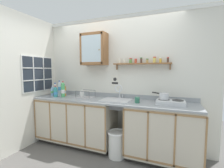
# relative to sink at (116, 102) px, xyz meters

# --- Properties ---
(floor) EXTENTS (6.10, 6.10, 0.00)m
(floor) POSITION_rel_sink_xyz_m (-0.13, -0.31, -0.93)
(floor) COLOR #565451
(floor) RESTS_ON ground
(back_wall) EXTENTS (3.70, 0.07, 2.58)m
(back_wall) POSITION_rel_sink_xyz_m (-0.13, 0.30, 0.37)
(back_wall) COLOR silver
(back_wall) RESTS_ON ground
(side_wall_left) EXTENTS (0.05, 3.39, 2.58)m
(side_wall_left) POSITION_rel_sink_xyz_m (-1.71, -0.62, 0.36)
(side_wall_left) COLOR silver
(side_wall_left) RESTS_ON ground
(lower_cabinet_run) EXTENTS (1.62, 0.63, 0.93)m
(lower_cabinet_run) POSITION_rel_sink_xyz_m (-0.87, -0.04, -0.46)
(lower_cabinet_run) COLOR black
(lower_cabinet_run) RESTS_ON ground
(lower_cabinet_run_right) EXTENTS (1.18, 0.63, 0.93)m
(lower_cabinet_run_right) POSITION_rel_sink_xyz_m (0.82, -0.04, -0.46)
(lower_cabinet_run_right) COLOR black
(lower_cabinet_run_right) RESTS_ON ground
(countertop) EXTENTS (3.06, 0.65, 0.03)m
(countertop) POSITION_rel_sink_xyz_m (-0.13, -0.04, 0.02)
(countertop) COLOR gray
(countertop) RESTS_ON lower_cabinet_run
(backsplash) EXTENTS (3.06, 0.02, 0.08)m
(backsplash) POSITION_rel_sink_xyz_m (-0.13, 0.26, 0.07)
(backsplash) COLOR gray
(backsplash) RESTS_ON countertop
(sink) EXTENTS (0.53, 0.48, 0.41)m
(sink) POSITION_rel_sink_xyz_m (0.00, 0.00, 0.00)
(sink) COLOR silver
(sink) RESTS_ON countertop
(hot_plate_stove) EXTENTS (0.44, 0.34, 0.07)m
(hot_plate_stove) POSITION_rel_sink_xyz_m (0.94, 0.00, 0.07)
(hot_plate_stove) COLOR silver
(hot_plate_stove) RESTS_ON countertop
(saucepan) EXTENTS (0.30, 0.26, 0.10)m
(saucepan) POSITION_rel_sink_xyz_m (0.83, 0.03, 0.16)
(saucepan) COLOR silver
(saucepan) RESTS_ON hot_plate_stove
(bottle_water_blue_0) EXTENTS (0.07, 0.07, 0.22)m
(bottle_water_blue_0) POSITION_rel_sink_xyz_m (-1.44, -0.07, 0.13)
(bottle_water_blue_0) COLOR #8CB7E0
(bottle_water_blue_0) RESTS_ON countertop
(bottle_detergent_teal_1) EXTENTS (0.08, 0.08, 0.23)m
(bottle_detergent_teal_1) POSITION_rel_sink_xyz_m (-1.29, -0.14, 0.14)
(bottle_detergent_teal_1) COLOR teal
(bottle_detergent_teal_1) RESTS_ON countertop
(bottle_juice_amber_2) EXTENTS (0.07, 0.07, 0.25)m
(bottle_juice_amber_2) POSITION_rel_sink_xyz_m (-1.20, 0.03, 0.14)
(bottle_juice_amber_2) COLOR gold
(bottle_juice_amber_2) RESTS_ON countertop
(bottle_soda_green_3) EXTENTS (0.08, 0.08, 0.33)m
(bottle_soda_green_3) POSITION_rel_sink_xyz_m (-1.13, -0.10, 0.18)
(bottle_soda_green_3) COLOR #4CB266
(bottle_soda_green_3) RESTS_ON countertop
(bottle_water_clear_4) EXTENTS (0.07, 0.07, 0.33)m
(bottle_water_clear_4) POSITION_rel_sink_xyz_m (-1.32, 0.02, 0.19)
(bottle_water_clear_4) COLOR silver
(bottle_water_clear_4) RESTS_ON countertop
(bottle_opaque_white_5) EXTENTS (0.08, 0.08, 0.27)m
(bottle_opaque_white_5) POSITION_rel_sink_xyz_m (-1.46, 0.04, 0.16)
(bottle_opaque_white_5) COLOR white
(bottle_opaque_white_5) RESTS_ON countertop
(dish_rack) EXTENTS (0.33, 0.26, 0.16)m
(dish_rack) POSITION_rel_sink_xyz_m (-0.67, -0.00, 0.06)
(dish_rack) COLOR #B2B2B7
(dish_rack) RESTS_ON countertop
(mug) EXTENTS (0.10, 0.11, 0.10)m
(mug) POSITION_rel_sink_xyz_m (0.41, -0.11, 0.09)
(mug) COLOR #337259
(mug) RESTS_ON countertop
(wall_cabinet) EXTENTS (0.52, 0.29, 0.63)m
(wall_cabinet) POSITION_rel_sink_xyz_m (-0.53, 0.14, 1.00)
(wall_cabinet) COLOR brown
(spice_shelf) EXTENTS (1.05, 0.14, 0.23)m
(spice_shelf) POSITION_rel_sink_xyz_m (0.41, 0.21, 0.72)
(spice_shelf) COLOR brown
(warning_sign) EXTENTS (0.15, 0.01, 0.22)m
(warning_sign) POSITION_rel_sink_xyz_m (-0.13, 0.27, 0.37)
(warning_sign) COLOR silver
(window) EXTENTS (0.03, 0.78, 0.74)m
(window) POSITION_rel_sink_xyz_m (-1.68, -0.20, 0.51)
(window) COLOR #262D38
(trash_bin) EXTENTS (0.33, 0.33, 0.46)m
(trash_bin) POSITION_rel_sink_xyz_m (0.09, -0.22, -0.69)
(trash_bin) COLOR silver
(trash_bin) RESTS_ON ground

